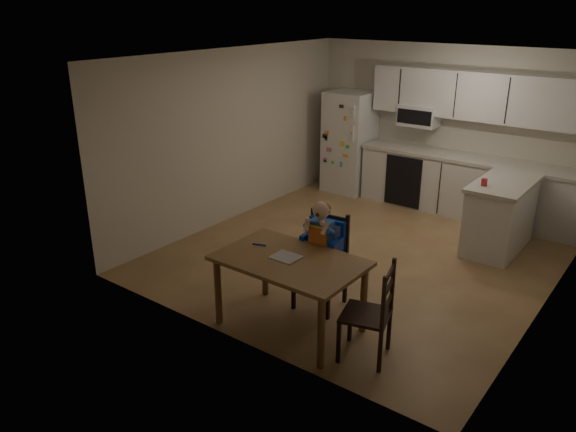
# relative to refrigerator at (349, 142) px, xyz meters

# --- Properties ---
(room) EXTENTS (4.52, 5.01, 2.51)m
(room) POSITION_rel_refrigerator_xyz_m (1.55, -1.67, 0.40)
(room) COLOR olive
(room) RESTS_ON ground
(refrigerator) EXTENTS (0.72, 0.70, 1.70)m
(refrigerator) POSITION_rel_refrigerator_xyz_m (0.00, 0.00, 0.00)
(refrigerator) COLOR silver
(refrigerator) RESTS_ON ground
(kitchen_run) EXTENTS (3.37, 0.62, 2.15)m
(kitchen_run) POSITION_rel_refrigerator_xyz_m (2.05, 0.09, 0.03)
(kitchen_run) COLOR silver
(kitchen_run) RESTS_ON ground
(kitchen_island) EXTENTS (0.66, 1.26, 0.93)m
(kitchen_island) POSITION_rel_refrigerator_xyz_m (2.89, -0.93, -0.38)
(kitchen_island) COLOR silver
(kitchen_island) RESTS_ON ground
(red_cup) EXTENTS (0.08, 0.08, 0.09)m
(red_cup) POSITION_rel_refrigerator_xyz_m (2.73, -1.26, 0.13)
(red_cup) COLOR red
(red_cup) RESTS_ON kitchen_island
(dining_table) EXTENTS (1.42, 0.91, 0.76)m
(dining_table) POSITION_rel_refrigerator_xyz_m (1.85, -4.15, -0.19)
(dining_table) COLOR olive
(dining_table) RESTS_ON ground
(napkin) EXTENTS (0.26, 0.23, 0.01)m
(napkin) POSITION_rel_refrigerator_xyz_m (1.80, -4.15, -0.09)
(napkin) COLOR #AAAAAF
(napkin) RESTS_ON dining_table
(toddler_spoon) EXTENTS (0.12, 0.06, 0.02)m
(toddler_spoon) POSITION_rel_refrigerator_xyz_m (1.40, -4.09, -0.08)
(toddler_spoon) COLOR #0A32AA
(toddler_spoon) RESTS_ON dining_table
(chair_booster) EXTENTS (0.50, 0.50, 1.21)m
(chair_booster) POSITION_rel_refrigerator_xyz_m (1.85, -3.57, -0.12)
(chair_booster) COLOR black
(chair_booster) RESTS_ON ground
(chair_side) EXTENTS (0.52, 0.52, 0.95)m
(chair_side) POSITION_rel_refrigerator_xyz_m (2.79, -4.11, -0.31)
(chair_side) COLOR black
(chair_side) RESTS_ON ground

